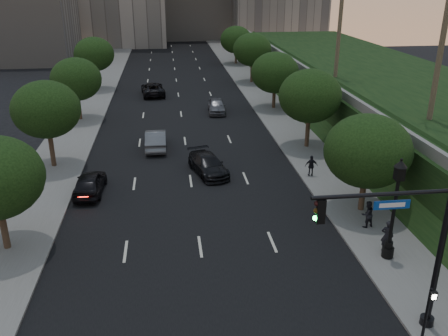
{
  "coord_description": "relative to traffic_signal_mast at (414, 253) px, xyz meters",
  "views": [
    {
      "loc": [
        -1.42,
        -17.26,
        13.65
      ],
      "look_at": [
        1.6,
        7.39,
        3.6
      ],
      "focal_mm": 38.0,
      "sensor_mm": 36.0,
      "label": 1
    }
  ],
  "objects": [
    {
      "name": "sedan_far_left",
      "position": [
        -10.94,
        43.68,
        -2.89
      ],
      "size": [
        3.15,
        5.89,
        1.57
      ],
      "primitive_type": "imported",
      "rotation": [
        0.0,
        0.0,
        3.24
      ],
      "color": "black",
      "rests_on": "ground"
    },
    {
      "name": "sedan_near_left",
      "position": [
        -14.7,
        15.25,
        -2.91
      ],
      "size": [
        1.97,
        4.52,
        1.52
      ],
      "primitive_type": "imported",
      "rotation": [
        0.0,
        0.0,
        3.1
      ],
      "color": "black",
      "rests_on": "ground"
    },
    {
      "name": "sedan_mid_left",
      "position": [
        -10.37,
        23.87,
        -2.86
      ],
      "size": [
        1.72,
        4.92,
        1.62
      ],
      "primitive_type": "imported",
      "rotation": [
        0.0,
        0.0,
        3.14
      ],
      "color": "slate",
      "rests_on": "ground"
    },
    {
      "name": "tree_right_a",
      "position": [
        2.46,
        10.47,
        0.35
      ],
      "size": [
        5.2,
        5.2,
        6.24
      ],
      "color": "#38281C",
      "rests_on": "ground"
    },
    {
      "name": "tree_right_b",
      "position": [
        2.46,
        22.47,
        0.84
      ],
      "size": [
        5.2,
        5.2,
        6.74
      ],
      "color": "#38281C",
      "rests_on": "ground"
    },
    {
      "name": "sedan_far_right",
      "position": [
        -4.0,
        34.66,
        -2.9
      ],
      "size": [
        2.03,
        4.61,
        1.54
      ],
      "primitive_type": "imported",
      "rotation": [
        0.0,
        0.0,
        -0.05
      ],
      "color": "slate",
      "rests_on": "ground"
    },
    {
      "name": "tree_left_b",
      "position": [
        -18.14,
        20.47,
        0.9
      ],
      "size": [
        5.0,
        5.0,
        6.71
      ],
      "color": "#38281C",
      "rests_on": "ground"
    },
    {
      "name": "sidewalk_left",
      "position": [
        -18.09,
        32.47,
        -3.6
      ],
      "size": [
        4.5,
        140.0,
        0.15
      ],
      "primitive_type": "cube",
      "color": "slate",
      "rests_on": "ground"
    },
    {
      "name": "tree_right_c",
      "position": [
        2.46,
        35.47,
        0.35
      ],
      "size": [
        5.2,
        5.2,
        6.24
      ],
      "color": "#38281C",
      "rests_on": "ground"
    },
    {
      "name": "sedan_near_right",
      "position": [
        -6.46,
        17.77,
        -2.96
      ],
      "size": [
        3.19,
        5.23,
        1.42
      ],
      "primitive_type": "imported",
      "rotation": [
        0.0,
        0.0,
        0.27
      ],
      "color": "black",
      "rests_on": "ground"
    },
    {
      "name": "road_surface",
      "position": [
        -7.84,
        32.47,
        -3.66
      ],
      "size": [
        16.0,
        140.0,
        0.02
      ],
      "primitive_type": "cube",
      "color": "black",
      "rests_on": "ground"
    },
    {
      "name": "pedestrian_signal",
      "position": [
        0.52,
        -0.78,
        -2.11
      ],
      "size": [
        0.3,
        0.33,
        2.5
      ],
      "color": "black",
      "rests_on": "ground"
    },
    {
      "name": "pedestrian_a",
      "position": [
        1.88,
        5.68,
        -2.65
      ],
      "size": [
        0.76,
        0.64,
        1.75
      ],
      "primitive_type": "imported",
      "rotation": [
        0.0,
        0.0,
        2.72
      ],
      "color": "black",
      "rests_on": "sidewalk_right"
    },
    {
      "name": "pedestrian_c",
      "position": [
        0.91,
        16.07,
        -2.74
      ],
      "size": [
        0.95,
        0.48,
        1.56
      ],
      "primitive_type": "imported",
      "rotation": [
        0.0,
        0.0,
        3.03
      ],
      "color": "black",
      "rests_on": "sidewalk_right"
    },
    {
      "name": "embankment",
      "position": [
        14.16,
        30.47,
        -1.67
      ],
      "size": [
        18.0,
        90.0,
        4.0
      ],
      "primitive_type": "cube",
      "color": "black",
      "rests_on": "ground"
    },
    {
      "name": "office_block_filler",
      "position": [
        -33.84,
        72.47,
        3.33
      ],
      "size": [
        18.0,
        16.0,
        14.0
      ],
      "primitive_type": "cube",
      "color": "gray",
      "rests_on": "ground"
    },
    {
      "name": "tree_left_c",
      "position": [
        -18.14,
        33.47,
        0.53
      ],
      "size": [
        5.0,
        5.0,
        6.34
      ],
      "color": "#38281C",
      "rests_on": "ground"
    },
    {
      "name": "sidewalk_right",
      "position": [
        2.41,
        32.47,
        -3.6
      ],
      "size": [
        4.5,
        140.0,
        0.15
      ],
      "primitive_type": "cube",
      "color": "slate",
      "rests_on": "ground"
    },
    {
      "name": "ground",
      "position": [
        -7.84,
        2.47,
        -3.67
      ],
      "size": [
        160.0,
        160.0,
        0.0
      ],
      "primitive_type": "plane",
      "color": "black",
      "rests_on": "ground"
    },
    {
      "name": "tree_right_d",
      "position": [
        2.46,
        49.47,
        0.84
      ],
      "size": [
        5.2,
        5.2,
        6.74
      ],
      "color": "#38281C",
      "rests_on": "ground"
    },
    {
      "name": "traffic_signal_mast",
      "position": [
        0.0,
        0.0,
        0.0
      ],
      "size": [
        5.68,
        0.56,
        7.0
      ],
      "color": "black",
      "rests_on": "ground"
    },
    {
      "name": "parapet_wall",
      "position": [
        5.66,
        30.47,
        0.68
      ],
      "size": [
        0.35,
        90.0,
        0.7
      ],
      "primitive_type": "cube",
      "color": "slate",
      "rests_on": "embankment"
    },
    {
      "name": "tree_left_d",
      "position": [
        -18.14,
        47.47,
        0.9
      ],
      "size": [
        5.0,
        5.0,
        6.71
      ],
      "color": "#38281C",
      "rests_on": "ground"
    },
    {
      "name": "pedestrian_b",
      "position": [
        1.89,
        8.29,
        -2.71
      ],
      "size": [
        0.92,
        0.8,
        1.62
      ],
      "primitive_type": "imported",
      "rotation": [
        0.0,
        0.0,
        3.4
      ],
      "color": "black",
      "rests_on": "sidewalk_right"
    },
    {
      "name": "street_lamp",
      "position": [
        1.72,
        5.1,
        -1.04
      ],
      "size": [
        0.64,
        0.64,
        5.62
      ],
      "color": "black",
      "rests_on": "ground"
    },
    {
      "name": "tree_right_e",
      "position": [
        2.46,
        64.47,
        0.35
      ],
      "size": [
        5.2,
        5.2,
        6.24
      ],
      "color": "#38281C",
      "rests_on": "ground"
    }
  ]
}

